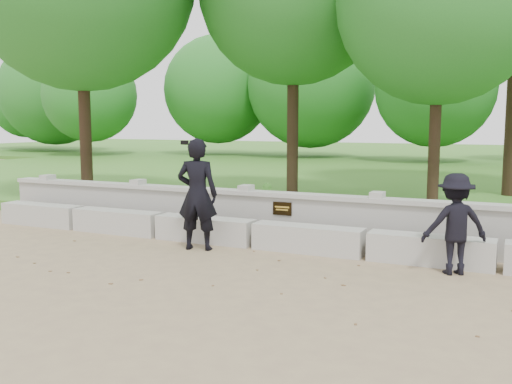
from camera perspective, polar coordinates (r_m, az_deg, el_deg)
ground at (r=8.48m, az=-5.68°, el=-7.97°), size 80.00×80.00×0.00m
lawn at (r=21.55m, az=13.62°, el=1.34°), size 40.00×22.00×0.25m
concrete_bench at (r=10.07m, az=-0.17°, el=-4.22°), size 11.90×0.45×0.45m
parapet_wall at (r=10.65m, az=1.43°, el=-2.29°), size 12.50×0.35×0.90m
man_main at (r=9.78m, az=-5.89°, el=-0.23°), size 0.79×0.72×1.92m
visitor_mid at (r=8.68m, az=19.28°, el=-3.03°), size 1.09×0.92×1.47m
shrub_a at (r=12.11m, az=-5.50°, el=-0.80°), size 0.37×0.33×0.59m
shrub_b at (r=12.93m, az=1.01°, el=-0.34°), size 0.40×0.39×0.56m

